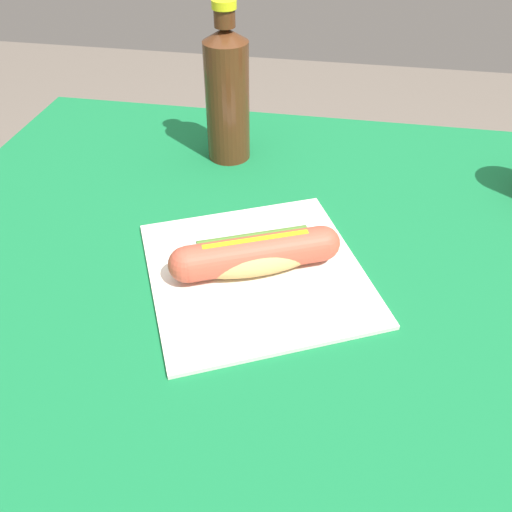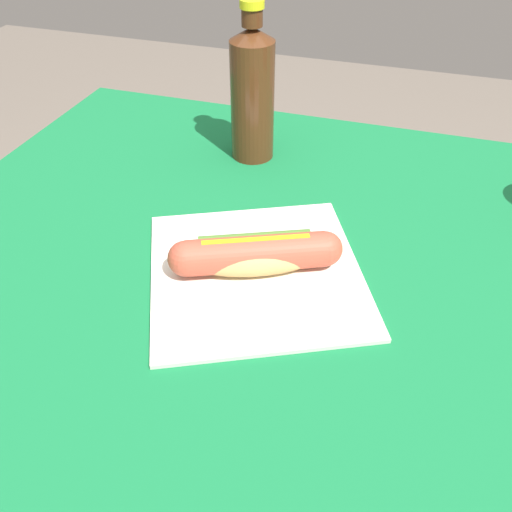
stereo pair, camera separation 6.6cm
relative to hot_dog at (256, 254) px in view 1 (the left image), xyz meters
The scene contains 4 objects.
dining_table 0.18m from the hot_dog, 20.26° to the right, with size 1.12×0.99×0.78m.
paper_wrapper 0.03m from the hot_dog, 66.07° to the right, with size 0.26×0.27×0.01m, color silver.
hot_dog is the anchor object (origin of this frame).
soda_bottle 0.32m from the hot_dog, 108.68° to the left, with size 0.07×0.07×0.25m.
Camera 1 is at (0.04, -0.48, 1.23)m, focal length 37.33 mm.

